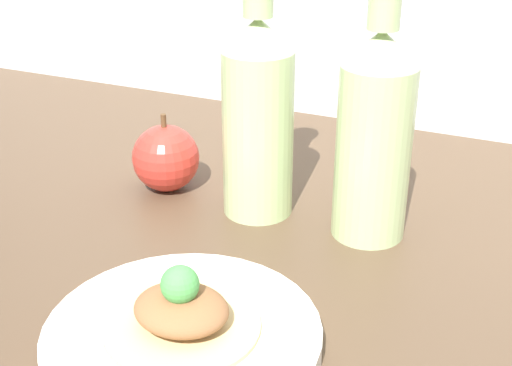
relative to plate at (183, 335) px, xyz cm
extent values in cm
cylinder|color=silver|center=(0.00, 0.00, -0.27)|extent=(22.74, 22.74, 1.95)
torus|color=silver|center=(0.00, 0.00, 0.41)|extent=(22.28, 22.28, 1.36)
cylinder|color=#D6BC7F|center=(0.00, 0.00, 0.90)|extent=(12.78, 12.78, 0.40)
ellipsoid|color=brown|center=(0.00, 0.00, 2.54)|extent=(7.86, 6.68, 2.88)
sphere|color=#4CA34C|center=(0.00, 0.00, 4.92)|extent=(3.11, 3.11, 3.11)
cylinder|color=#B7D18E|center=(-3.74, 24.24, 7.84)|extent=(7.61, 7.61, 18.18)
cone|color=#B7D18E|center=(-3.74, 24.24, 18.65)|extent=(7.61, 7.61, 3.43)
cylinder|color=#B7D18E|center=(8.81, 24.24, 7.84)|extent=(7.61, 7.61, 18.18)
cone|color=#B7D18E|center=(8.81, 24.24, 18.65)|extent=(7.61, 7.61, 3.43)
cylinder|color=#B7D18E|center=(8.81, 24.24, 22.93)|extent=(3.05, 3.05, 5.15)
sphere|color=red|center=(-15.66, 24.90, 2.67)|extent=(7.83, 7.83, 7.83)
cylinder|color=brown|center=(-15.66, 24.90, 7.20)|extent=(0.63, 0.63, 1.76)
camera|label=1|loc=(23.84, -40.27, 36.73)|focal=50.00mm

